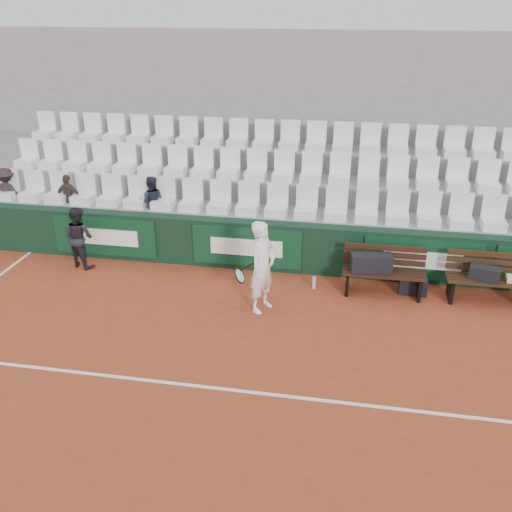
{
  "coord_description": "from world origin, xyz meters",
  "views": [
    {
      "loc": [
        1.84,
        -6.36,
        5.08
      ],
      "look_at": [
        0.25,
        2.4,
        1.0
      ],
      "focal_mm": 40.0,
      "sensor_mm": 36.0,
      "label": 1
    }
  ],
  "objects_px": {
    "sports_bag_left": "(371,263)",
    "spectator_a": "(4,173)",
    "water_bottle_near": "(314,283)",
    "sports_bag_ground": "(413,285)",
    "sports_bag_right": "(485,273)",
    "spectator_c": "(150,181)",
    "bench_left": "(383,283)",
    "water_bottle_far": "(424,291)",
    "spectator_b": "(66,178)",
    "ball_kid": "(79,237)",
    "bench_right": "(488,290)",
    "tennis_player": "(262,267)"
  },
  "relations": [
    {
      "from": "sports_bag_left",
      "to": "sports_bag_right",
      "type": "bearing_deg",
      "value": 0.09
    },
    {
      "from": "bench_right",
      "to": "sports_bag_left",
      "type": "xyz_separation_m",
      "value": [
        -2.11,
        -0.02,
        0.38
      ]
    },
    {
      "from": "spectator_a",
      "to": "tennis_player",
      "type": "bearing_deg",
      "value": 159.14
    },
    {
      "from": "spectator_a",
      "to": "spectator_b",
      "type": "height_order",
      "value": "spectator_a"
    },
    {
      "from": "bench_right",
      "to": "water_bottle_near",
      "type": "distance_m",
      "value": 3.14
    },
    {
      "from": "sports_bag_ground",
      "to": "spectator_a",
      "type": "distance_m",
      "value": 8.93
    },
    {
      "from": "sports_bag_right",
      "to": "spectator_c",
      "type": "distance_m",
      "value": 6.78
    },
    {
      "from": "spectator_b",
      "to": "spectator_c",
      "type": "bearing_deg",
      "value": -177.19
    },
    {
      "from": "spectator_c",
      "to": "tennis_player",
      "type": "bearing_deg",
      "value": 129.97
    },
    {
      "from": "water_bottle_far",
      "to": "ball_kid",
      "type": "distance_m",
      "value": 6.84
    },
    {
      "from": "ball_kid",
      "to": "tennis_player",
      "type": "bearing_deg",
      "value": -175.69
    },
    {
      "from": "water_bottle_far",
      "to": "tennis_player",
      "type": "xyz_separation_m",
      "value": [
        -2.87,
        -0.98,
        0.7
      ]
    },
    {
      "from": "water_bottle_near",
      "to": "ball_kid",
      "type": "height_order",
      "value": "ball_kid"
    },
    {
      "from": "sports_bag_right",
      "to": "sports_bag_ground",
      "type": "bearing_deg",
      "value": 174.32
    },
    {
      "from": "sports_bag_left",
      "to": "spectator_a",
      "type": "relative_size",
      "value": 0.66
    },
    {
      "from": "bench_left",
      "to": "spectator_a",
      "type": "bearing_deg",
      "value": 171.71
    },
    {
      "from": "bench_left",
      "to": "water_bottle_far",
      "type": "height_order",
      "value": "bench_left"
    },
    {
      "from": "ball_kid",
      "to": "spectator_b",
      "type": "relative_size",
      "value": 1.22
    },
    {
      "from": "bench_left",
      "to": "sports_bag_ground",
      "type": "height_order",
      "value": "bench_left"
    },
    {
      "from": "sports_bag_right",
      "to": "sports_bag_ground",
      "type": "distance_m",
      "value": 1.27
    },
    {
      "from": "bench_left",
      "to": "water_bottle_far",
      "type": "bearing_deg",
      "value": 1.31
    },
    {
      "from": "sports_bag_left",
      "to": "water_bottle_far",
      "type": "bearing_deg",
      "value": 0.13
    },
    {
      "from": "water_bottle_far",
      "to": "spectator_c",
      "type": "bearing_deg",
      "value": 168.18
    },
    {
      "from": "sports_bag_left",
      "to": "tennis_player",
      "type": "bearing_deg",
      "value": -152.46
    },
    {
      "from": "sports_bag_right",
      "to": "tennis_player",
      "type": "bearing_deg",
      "value": -165.83
    },
    {
      "from": "tennis_player",
      "to": "spectator_b",
      "type": "bearing_deg",
      "value": 155.06
    },
    {
      "from": "bench_left",
      "to": "tennis_player",
      "type": "xyz_separation_m",
      "value": [
        -2.11,
        -0.96,
        0.6
      ]
    },
    {
      "from": "sports_bag_ground",
      "to": "spectator_a",
      "type": "height_order",
      "value": "spectator_a"
    },
    {
      "from": "water_bottle_near",
      "to": "tennis_player",
      "type": "distance_m",
      "value": 1.45
    },
    {
      "from": "ball_kid",
      "to": "spectator_a",
      "type": "xyz_separation_m",
      "value": [
        -2.13,
        1.04,
        0.93
      ]
    },
    {
      "from": "spectator_c",
      "to": "bench_left",
      "type": "bearing_deg",
      "value": 154.28
    },
    {
      "from": "bench_right",
      "to": "sports_bag_right",
      "type": "bearing_deg",
      "value": -171.35
    },
    {
      "from": "sports_bag_right",
      "to": "sports_bag_ground",
      "type": "relative_size",
      "value": 1.03
    },
    {
      "from": "water_bottle_near",
      "to": "sports_bag_ground",
      "type": "bearing_deg",
      "value": 4.71
    },
    {
      "from": "sports_bag_left",
      "to": "tennis_player",
      "type": "xyz_separation_m",
      "value": [
        -1.87,
        -0.97,
        0.22
      ]
    },
    {
      "from": "sports_bag_right",
      "to": "tennis_player",
      "type": "xyz_separation_m",
      "value": [
        -3.87,
        -0.98,
        0.26
      ]
    },
    {
      "from": "bench_right",
      "to": "water_bottle_far",
      "type": "relative_size",
      "value": 6.0
    },
    {
      "from": "spectator_b",
      "to": "ball_kid",
      "type": "bearing_deg",
      "value": 125.83
    },
    {
      "from": "tennis_player",
      "to": "spectator_c",
      "type": "bearing_deg",
      "value": 141.87
    },
    {
      "from": "bench_left",
      "to": "ball_kid",
      "type": "xyz_separation_m",
      "value": [
        -6.06,
        0.15,
        0.41
      ]
    },
    {
      "from": "bench_left",
      "to": "sports_bag_left",
      "type": "distance_m",
      "value": 0.46
    },
    {
      "from": "bench_right",
      "to": "spectator_b",
      "type": "height_order",
      "value": "spectator_b"
    },
    {
      "from": "tennis_player",
      "to": "spectator_b",
      "type": "distance_m",
      "value": 5.15
    },
    {
      "from": "bench_right",
      "to": "spectator_a",
      "type": "xyz_separation_m",
      "value": [
        -10.05,
        1.16,
        1.34
      ]
    },
    {
      "from": "tennis_player",
      "to": "spectator_a",
      "type": "height_order",
      "value": "spectator_a"
    },
    {
      "from": "ball_kid",
      "to": "spectator_c",
      "type": "bearing_deg",
      "value": -119.17
    },
    {
      "from": "bench_left",
      "to": "sports_bag_ground",
      "type": "bearing_deg",
      "value": 13.64
    },
    {
      "from": "bench_left",
      "to": "water_bottle_far",
      "type": "xyz_separation_m",
      "value": [
        0.76,
        0.02,
        -0.1
      ]
    },
    {
      "from": "sports_bag_left",
      "to": "ball_kid",
      "type": "distance_m",
      "value": 5.82
    },
    {
      "from": "sports_bag_right",
      "to": "water_bottle_far",
      "type": "height_order",
      "value": "sports_bag_right"
    }
  ]
}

